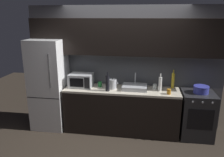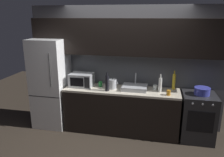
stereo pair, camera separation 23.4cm
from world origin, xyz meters
name	(u,v)px [view 1 (the left image)]	position (x,y,z in m)	size (l,w,h in m)	color
ground_plane	(115,156)	(0.00, 0.00, 0.00)	(10.00, 10.00, 0.00)	#2D261E
back_wall	(124,54)	(0.00, 1.20, 1.55)	(4.00, 0.44, 2.50)	slate
counter_run	(121,110)	(0.00, 0.90, 0.45)	(2.26, 0.60, 0.90)	black
refrigerator	(49,84)	(-1.51, 0.90, 0.93)	(0.68, 0.69, 1.85)	white
oven_range	(197,115)	(1.47, 0.90, 0.45)	(0.60, 0.62, 0.90)	#232326
microwave	(81,80)	(-0.83, 0.92, 1.04)	(0.46, 0.35, 0.27)	#A8AAAF
sink_basin	(135,87)	(0.26, 0.93, 0.94)	(0.48, 0.38, 0.30)	#ADAFB5
kettle	(113,84)	(-0.18, 0.91, 0.99)	(0.20, 0.16, 0.21)	#B7BABF
wine_bottle_white	(160,84)	(0.74, 0.90, 1.04)	(0.06, 0.06, 0.34)	silver
wine_bottle_dark	(107,83)	(-0.25, 0.74, 1.06)	(0.08, 0.08, 0.37)	black
wine_bottle_yellow	(173,81)	(1.00, 1.12, 1.06)	(0.06, 0.06, 0.37)	gold
mug_clear	(155,86)	(0.65, 1.03, 0.94)	(0.09, 0.09, 0.09)	silver
mug_green	(100,84)	(-0.45, 0.97, 0.95)	(0.08, 0.08, 0.11)	#1E6B2D
mug_amber	(169,92)	(0.90, 0.74, 0.95)	(0.07, 0.07, 0.10)	#B27019
cooking_pot	(201,89)	(1.50, 0.90, 0.97)	(0.28, 0.28, 0.14)	#333899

